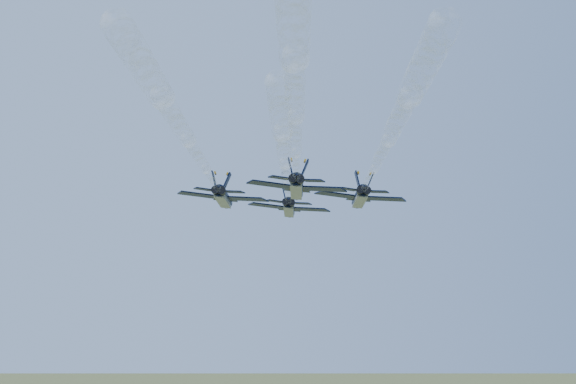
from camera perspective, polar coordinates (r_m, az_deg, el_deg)
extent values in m
cylinder|color=black|center=(129.90, 0.07, -1.01)|extent=(4.58, 12.23, 1.69)
cone|color=black|center=(137.14, 0.11, -1.34)|extent=(2.22, 2.73, 1.69)
ellipsoid|color=black|center=(133.06, 0.11, -0.94)|extent=(1.47, 2.37, 0.83)
cube|color=gray|center=(129.84, 0.05, -1.27)|extent=(4.00, 10.94, 0.54)
cube|color=black|center=(129.26, -1.31, -0.90)|extent=(5.51, 3.31, 0.64)
cube|color=orange|center=(130.83, -1.28, -0.93)|extent=(5.17, 0.69, 0.66)
cube|color=black|center=(129.13, 1.45, -1.14)|extent=(6.07, 5.31, 0.64)
cube|color=orange|center=(130.69, 1.44, -1.17)|extent=(4.55, 3.00, 0.66)
cube|color=black|center=(124.18, -0.85, -0.65)|extent=(2.57, 1.79, 0.34)
cube|color=black|center=(124.09, 0.93, -0.81)|extent=(2.80, 2.59, 0.34)
cube|color=black|center=(124.93, -0.26, -0.15)|extent=(1.14, 2.12, 2.36)
cube|color=black|center=(124.89, 0.45, -0.21)|extent=(1.53, 2.22, 2.25)
cylinder|color=black|center=(123.48, -0.16, -0.72)|extent=(1.33, 1.33, 1.10)
cylinder|color=black|center=(123.46, 0.22, -0.75)|extent=(1.33, 1.33, 1.10)
cylinder|color=black|center=(117.07, -4.22, -0.32)|extent=(4.58, 12.23, 1.69)
cone|color=black|center=(124.28, -3.93, -0.72)|extent=(2.22, 2.73, 1.69)
ellipsoid|color=black|center=(120.22, -4.06, -0.26)|extent=(1.47, 2.37, 0.83)
cube|color=gray|center=(117.01, -4.25, -0.61)|extent=(4.00, 10.94, 0.54)
cube|color=black|center=(116.68, -5.77, -0.19)|extent=(5.51, 3.31, 0.64)
cube|color=orange|center=(118.23, -5.68, -0.24)|extent=(5.17, 0.69, 0.66)
cube|color=black|center=(116.07, -2.72, -0.46)|extent=(6.07, 5.31, 0.64)
cube|color=orange|center=(117.63, -2.67, -0.50)|extent=(4.55, 3.00, 0.66)
cube|color=black|center=(111.54, -5.46, 0.12)|extent=(2.57, 1.79, 0.34)
cube|color=black|center=(111.15, -3.49, -0.06)|extent=(2.80, 2.59, 0.34)
cube|color=black|center=(112.20, -4.78, 0.67)|extent=(1.14, 2.12, 2.36)
cube|color=black|center=(112.04, -3.99, 0.61)|extent=(1.53, 2.22, 2.25)
cylinder|color=black|center=(110.72, -4.72, 0.04)|extent=(1.33, 1.33, 1.10)
cylinder|color=black|center=(110.64, -4.30, 0.01)|extent=(1.33, 1.33, 1.10)
cylinder|color=black|center=(117.03, 4.69, -0.31)|extent=(4.58, 12.23, 1.69)
cone|color=black|center=(124.24, 4.46, -0.71)|extent=(2.22, 2.73, 1.69)
ellipsoid|color=black|center=(120.18, 4.60, -0.25)|extent=(1.47, 2.37, 0.83)
cube|color=gray|center=(116.95, 4.66, -0.60)|extent=(4.00, 10.94, 0.54)
cube|color=black|center=(116.15, 3.17, -0.18)|extent=(5.51, 3.31, 0.64)
cube|color=orange|center=(117.71, 3.15, -0.23)|extent=(5.17, 0.69, 0.66)
cube|color=black|center=(116.51, 6.23, -0.45)|extent=(6.07, 5.31, 0.64)
cube|color=orange|center=(118.06, 6.17, -0.49)|extent=(4.55, 3.00, 0.66)
cube|color=black|center=(111.17, 3.90, 0.13)|extent=(2.57, 1.79, 0.34)
cube|color=black|center=(111.40, 5.87, -0.05)|extent=(2.80, 2.59, 0.34)
cube|color=black|center=(112.04, 4.52, 0.68)|extent=(1.14, 2.12, 2.36)
cube|color=black|center=(112.13, 5.31, 0.61)|extent=(1.53, 2.22, 2.25)
cylinder|color=black|center=(110.60, 4.69, 0.05)|extent=(1.33, 1.33, 1.10)
cylinder|color=black|center=(110.65, 5.12, 0.02)|extent=(1.33, 1.33, 1.10)
cylinder|color=black|center=(106.45, 0.56, 0.34)|extent=(4.58, 12.23, 1.69)
cone|color=black|center=(113.68, 0.58, -0.14)|extent=(2.22, 2.73, 1.69)
ellipsoid|color=black|center=(109.61, 0.59, 0.39)|extent=(1.47, 2.37, 0.83)
cube|color=gray|center=(106.38, 0.54, 0.02)|extent=(4.00, 10.94, 0.54)
cube|color=black|center=(105.81, -1.13, 0.49)|extent=(5.51, 3.31, 0.64)
cube|color=orange|center=(107.36, -1.09, 0.43)|extent=(5.17, 0.69, 0.66)
cube|color=black|center=(105.71, 2.24, 0.19)|extent=(6.07, 5.31, 0.64)
cube|color=orange|center=(107.27, 2.23, 0.14)|extent=(4.55, 3.00, 0.66)
cube|color=black|center=(100.74, -0.54, 0.86)|extent=(2.57, 1.79, 0.34)
cube|color=black|center=(100.68, 1.64, 0.67)|extent=(2.80, 2.59, 0.34)
cube|color=black|center=(101.53, 0.18, 1.47)|extent=(1.14, 2.12, 2.36)
cube|color=black|center=(101.50, 1.06, 1.40)|extent=(1.53, 2.22, 2.25)
cylinder|color=black|center=(100.05, 0.31, 0.79)|extent=(1.33, 1.33, 1.10)
cylinder|color=black|center=(100.04, 0.78, 0.75)|extent=(1.33, 1.33, 1.10)
cylinder|color=white|center=(115.60, -0.01, -0.25)|extent=(4.81, 16.07, 0.90)
cylinder|color=white|center=(100.32, -0.14, 0.80)|extent=(5.14, 16.15, 1.24)
cylinder|color=white|center=(85.08, -0.30, 2.23)|extent=(5.52, 16.25, 1.63)
cylinder|color=white|center=(69.92, -0.54, 4.28)|extent=(5.97, 16.36, 2.09)
cylinder|color=white|center=(102.86, -4.91, 0.63)|extent=(4.81, 16.07, 0.90)
cylinder|color=white|center=(87.70, -5.90, 1.98)|extent=(5.14, 16.15, 1.24)
cylinder|color=white|center=(72.65, -7.31, 3.90)|extent=(5.52, 16.25, 1.63)
cylinder|color=white|center=(57.78, -9.46, 6.81)|extent=(5.97, 16.36, 2.09)
cylinder|color=white|center=(102.78, 5.23, 0.64)|extent=(4.81, 16.07, 0.90)
cylinder|color=white|center=(87.59, 6.00, 1.99)|extent=(5.14, 16.15, 1.24)
cylinder|color=white|center=(72.49, 7.11, 3.92)|extent=(5.52, 16.25, 1.63)
cylinder|color=white|center=(57.56, 8.79, 6.85)|extent=(5.97, 16.36, 2.09)
cylinder|color=white|center=(92.20, 0.53, 1.50)|extent=(4.81, 16.07, 0.90)
cylinder|color=white|center=(77.00, 0.48, 3.22)|extent=(5.14, 16.15, 1.24)
cylinder|color=white|center=(61.90, 0.41, 5.78)|extent=(5.52, 16.25, 1.63)
cylinder|color=white|center=(47.00, 0.28, 9.97)|extent=(5.97, 16.36, 2.09)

